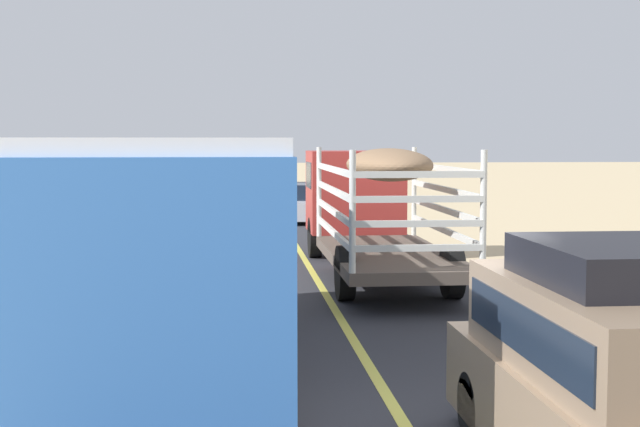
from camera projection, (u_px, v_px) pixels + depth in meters
The scene contains 4 objects.
suv_near at pixel (615, 372), 8.03m from camera, with size 1.90×4.62×2.29m.
livestock_truck at pixel (366, 197), 22.52m from camera, with size 2.53×9.70×3.02m.
bus at pixel (180, 248), 12.35m from camera, with size 2.54×10.00×3.21m.
car_far at pixel (310, 204), 35.80m from camera, with size 1.80×4.40×1.46m.
Camera 1 is at (-1.90, -9.54, 3.21)m, focal length 50.82 mm.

